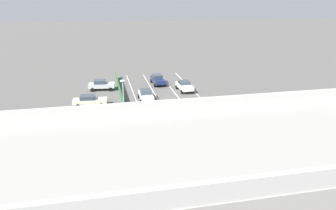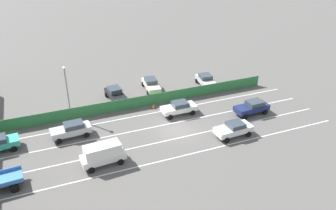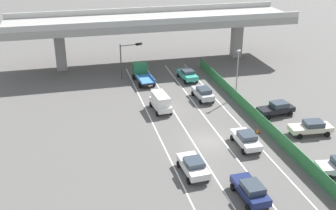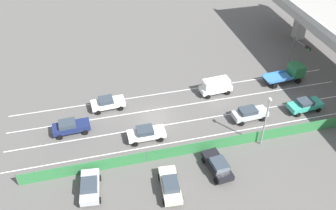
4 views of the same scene
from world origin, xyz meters
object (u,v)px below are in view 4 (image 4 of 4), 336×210
Objects in this scene: car_sedan_white at (146,133)px; flatbed_truck_blue at (290,73)px; traffic_light at (298,50)px; car_hatchback_white at (108,103)px; car_van_white at (216,86)px; parked_wagon_silver at (90,186)px; street_lamp at (266,117)px; parked_sedan_cream at (170,185)px; car_sedan_silver at (250,113)px; car_sedan_navy at (70,126)px; traffic_cone at (172,148)px; car_taxi_teal at (305,105)px; parked_sedan_dark at (218,165)px.

flatbed_truck_blue is at bearing 107.16° from car_sedan_white.
car_hatchback_white is at bearing -86.59° from traffic_light.
car_hatchback_white is 0.76× the size of flatbed_truck_blue.
flatbed_truck_blue reaches higher than car_van_white.
parked_wagon_silver is 20.00m from street_lamp.
car_hatchback_white is at bearing -91.15° from car_van_white.
parked_wagon_silver is at bearing -47.92° from car_sedan_white.
car_sedan_silver is at bearing 124.32° from parked_sedan_cream.
parked_sedan_cream is at bearing 39.07° from car_sedan_navy.
car_van_white is at bearing 88.85° from car_hatchback_white.
street_lamp is (10.99, -9.62, 2.80)m from flatbed_truck_blue.
car_sedan_navy is 9.76m from parked_wagon_silver.
car_sedan_white is at bearing -72.84° from flatbed_truck_blue.
parked_sedan_cream is (11.41, 9.26, -0.05)m from car_sedan_navy.
flatbed_truck_blue is (-3.54, 30.71, 0.35)m from car_sedan_navy.
car_sedan_silver reaches higher than car_sedan_navy.
traffic_cone is at bearing -64.58° from flatbed_truck_blue.
parked_sedan_cream is 5.82m from traffic_cone.
car_taxi_teal is 16.05m from parked_sedan_dark.
car_sedan_silver reaches higher than traffic_cone.
car_sedan_silver reaches higher than car_sedan_white.
car_sedan_navy is 32.79m from traffic_light.
car_sedan_silver is 0.97× the size of car_taxi_teal.
car_taxi_teal reaches higher than car_hatchback_white.
parked_sedan_dark is at bearing -48.82° from traffic_light.
parked_sedan_cream is 1.04× the size of parked_sedan_dark.
car_taxi_teal is at bearing -20.19° from traffic_light.
car_sedan_navy is 1.00× the size of car_van_white.
street_lamp reaches higher than parked_sedan_dark.
street_lamp reaches higher than traffic_light.
car_sedan_silver is 1.01× the size of car_sedan_navy.
parked_sedan_cream is (14.67, -10.19, -0.36)m from car_van_white.
car_sedan_navy is at bearing -80.50° from car_van_white.
car_sedan_white is at bearing -108.03° from street_lamp.
flatbed_truck_blue reaches higher than car_sedan_silver.
parked_sedan_dark is at bearing -67.16° from street_lamp.
car_sedan_navy is at bearing -53.64° from car_hatchback_white.
car_taxi_teal is at bearing 118.21° from street_lamp.
car_sedan_white is 9.26m from parked_sedan_dark.
car_sedan_navy is 19.73m from car_van_white.
car_sedan_navy is at bearing -109.45° from street_lamp.
car_sedan_white reaches higher than traffic_cone.
car_taxi_teal is at bearing 56.94° from car_van_white.
parked_sedan_dark is at bearing -43.81° from car_sedan_silver.
car_sedan_navy is at bearing -118.24° from traffic_cone.
street_lamp reaches higher than car_hatchback_white.
car_sedan_silver is 21.21m from parked_wagon_silver.
traffic_cone is at bearing -81.37° from car_taxi_teal.
car_sedan_navy is 0.77× the size of flatbed_truck_blue.
street_lamp is (-2.66, 6.31, 3.17)m from parked_sedan_dark.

